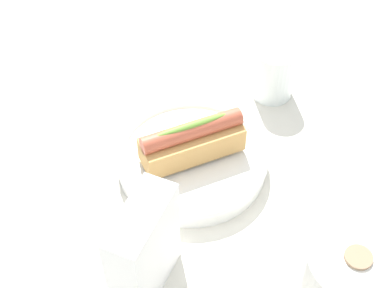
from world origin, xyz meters
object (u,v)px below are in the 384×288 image
at_px(serving_bowl, 192,160).
at_px(napkin_box, 144,250).
at_px(hotdog_front, 192,140).
at_px(water_glass, 275,75).
at_px(paper_towel_roll, 346,288).

height_order(serving_bowl, napkin_box, napkin_box).
distance_m(serving_bowl, napkin_box, 0.21).
distance_m(hotdog_front, napkin_box, 0.20).
xyz_separation_m(hotdog_front, water_glass, (-0.21, -0.00, -0.02)).
xyz_separation_m(hotdog_front, paper_towel_roll, (0.06, 0.29, 0.00)).
distance_m(water_glass, napkin_box, 0.41).
height_order(hotdog_front, napkin_box, napkin_box).
bearing_deg(paper_towel_roll, water_glass, -133.33).
relative_size(paper_towel_roll, napkin_box, 0.89).
distance_m(serving_bowl, water_glass, 0.21).
height_order(hotdog_front, water_glass, hotdog_front).
relative_size(serving_bowl, hotdog_front, 1.44).
xyz_separation_m(water_glass, paper_towel_roll, (0.28, 0.29, 0.02)).
bearing_deg(serving_bowl, hotdog_front, -172.87).
bearing_deg(water_glass, serving_bowl, 0.94).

